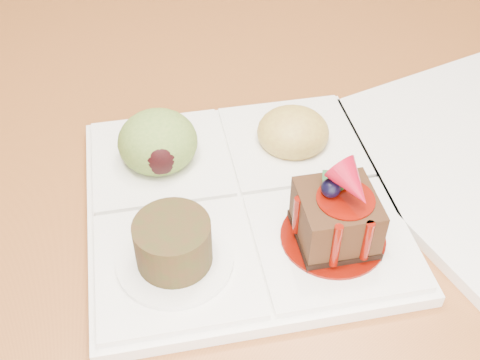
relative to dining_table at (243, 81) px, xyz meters
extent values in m
plane|color=#552A18|center=(0.00, 0.00, -0.68)|extent=(6.00, 6.00, 0.00)
cube|color=#9D5C28|center=(0.00, 0.00, 0.05)|extent=(1.00, 1.80, 0.04)
cylinder|color=#9D5C28|center=(-0.44, 0.84, -0.33)|extent=(0.06, 0.06, 0.71)
cylinder|color=black|center=(-0.37, 0.26, -0.47)|extent=(0.03, 0.03, 0.42)
cube|color=white|center=(-0.06, -0.29, 0.07)|extent=(0.26, 0.26, 0.01)
cube|color=white|center=(0.00, -0.36, 0.08)|extent=(0.12, 0.12, 0.01)
cube|color=white|center=(-0.13, -0.35, 0.08)|extent=(0.12, 0.12, 0.01)
cube|color=white|center=(-0.13, -0.23, 0.08)|extent=(0.12, 0.12, 0.01)
cube|color=white|center=(0.00, -0.23, 0.08)|extent=(0.12, 0.12, 0.01)
cylinder|color=#600A03|center=(0.00, -0.36, 0.09)|extent=(0.08, 0.08, 0.00)
cube|color=black|center=(0.00, -0.36, 0.09)|extent=(0.06, 0.06, 0.01)
cube|color=#3A2010|center=(0.00, -0.36, 0.11)|extent=(0.06, 0.06, 0.04)
cylinder|color=#600A03|center=(0.00, -0.36, 0.13)|extent=(0.04, 0.04, 0.00)
sphere|color=black|center=(-0.01, -0.35, 0.14)|extent=(0.02, 0.02, 0.02)
cone|color=#A60A22|center=(0.00, -0.36, 0.15)|extent=(0.04, 0.05, 0.04)
cube|color=#114418|center=(0.00, -0.34, 0.14)|extent=(0.01, 0.02, 0.01)
cube|color=#114418|center=(-0.01, -0.34, 0.14)|extent=(0.01, 0.02, 0.01)
cylinder|color=#600A03|center=(-0.01, -0.39, 0.11)|extent=(0.01, 0.01, 0.04)
cylinder|color=#600A03|center=(0.01, -0.39, 0.11)|extent=(0.01, 0.01, 0.04)
cylinder|color=#600A03|center=(-0.03, -0.35, 0.11)|extent=(0.01, 0.01, 0.04)
cylinder|color=white|center=(-0.13, -0.35, 0.09)|extent=(0.09, 0.09, 0.00)
cylinder|color=#3E1F11|center=(-0.13, -0.35, 0.11)|extent=(0.06, 0.06, 0.04)
cylinder|color=#431A0E|center=(-0.13, -0.35, 0.12)|extent=(0.05, 0.05, 0.00)
ellipsoid|color=olive|center=(-0.13, -0.23, 0.10)|extent=(0.07, 0.07, 0.05)
ellipsoid|color=black|center=(-0.13, -0.25, 0.10)|extent=(0.04, 0.03, 0.03)
ellipsoid|color=gold|center=(0.00, -0.23, 0.09)|extent=(0.07, 0.07, 0.04)
cube|color=#C13C0E|center=(0.02, -0.22, 0.10)|extent=(0.02, 0.02, 0.01)
cube|color=#446D17|center=(0.00, -0.22, 0.10)|extent=(0.02, 0.02, 0.02)
cube|color=#C13C0E|center=(-0.01, -0.22, 0.10)|extent=(0.02, 0.02, 0.01)
cube|color=#446D17|center=(-0.01, -0.24, 0.10)|extent=(0.02, 0.02, 0.01)
cube|color=#C13C0E|center=(0.01, -0.24, 0.10)|extent=(0.02, 0.02, 0.02)
camera|label=1|loc=(-0.14, -0.65, 0.45)|focal=45.00mm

